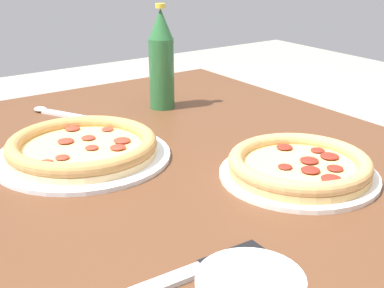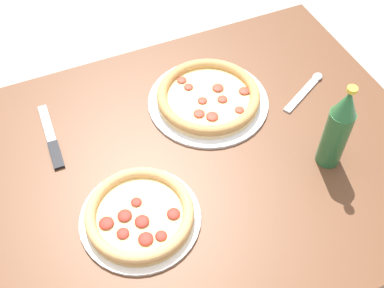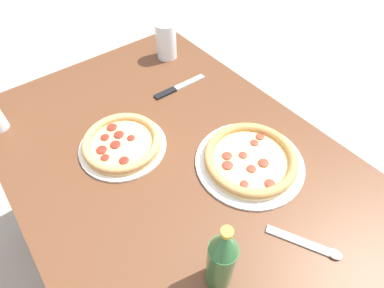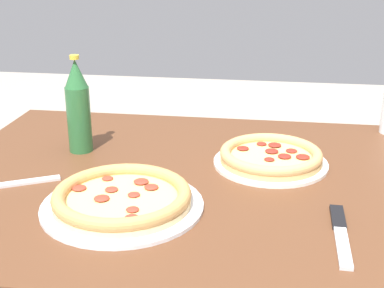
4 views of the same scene
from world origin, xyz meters
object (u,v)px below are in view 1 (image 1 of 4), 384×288
Objects in this scene: pizza_margherita at (299,167)px; pizza_pepperoni at (82,148)px; knife at (195,271)px; spoon at (60,113)px; beer_bottle at (161,60)px.

pizza_pepperoni is (-0.29, -0.26, 0.00)m from pizza_margherita.
spoon is (-0.69, 0.10, 0.00)m from knife.
pizza_margherita is 1.23× the size of knife.
pizza_pepperoni is 0.42m from knife.
pizza_margherita is 1.11× the size of beer_bottle.
pizza_pepperoni is 0.28m from spoon.
beer_bottle is 1.11× the size of knife.
pizza_margherita is at bearing 42.59° from pizza_pepperoni.
pizza_margherita is 1.57× the size of spoon.
pizza_pepperoni is at bearing 174.41° from knife.
knife is 0.69m from spoon.
knife is at bearing -5.59° from pizza_pepperoni.
pizza_pepperoni is at bearing -137.41° from pizza_margherita.
beer_bottle is 0.26m from spoon.
spoon is at bearing -160.17° from pizza_margherita.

